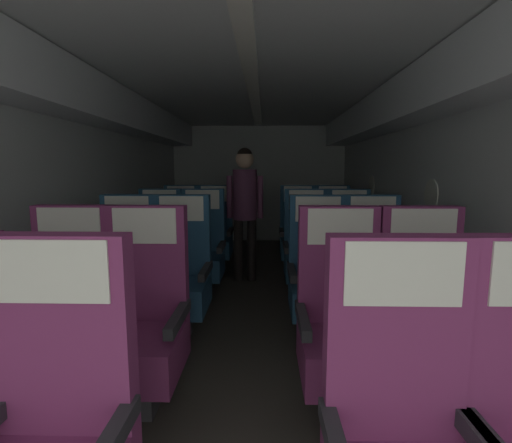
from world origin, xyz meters
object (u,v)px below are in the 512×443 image
(seat_d_right_aisle, at_px, (349,253))
(seat_d_right_window, at_px, (306,252))
(seat_b_right_window, at_px, (340,327))
(seat_d_left_aisle, at_px, (202,252))
(flight_attendant, at_px, (245,200))
(seat_c_left_window, at_px, (126,277))
(seat_c_right_aisle, at_px, (373,278))
(seat_e_right_aisle, at_px, (333,236))
(seat_b_right_aisle, at_px, (425,328))
(seat_e_left_window, at_px, (180,236))
(seat_c_right_window, at_px, (318,278))
(seat_e_right_window, at_px, (298,237))
(seat_d_left_window, at_px, (159,251))
(seat_b_left_aisle, at_px, (143,325))
(seat_b_left_window, at_px, (67,323))
(seat_e_left_aisle, at_px, (214,236))
(seat_c_left_aisle, at_px, (181,277))

(seat_d_right_aisle, bearing_deg, seat_d_right_window, -179.41)
(seat_b_right_window, bearing_deg, seat_d_left_aisle, 120.28)
(seat_d_right_window, relative_size, flight_attendant, 0.71)
(seat_b_right_window, relative_size, seat_d_right_window, 1.00)
(seat_c_left_window, xyz_separation_m, seat_c_right_aisle, (1.98, 0.01, 0.00))
(seat_d_left_aisle, distance_m, flight_attendant, 0.85)
(seat_d_left_aisle, distance_m, seat_e_right_aisle, 1.79)
(seat_b_right_aisle, distance_m, seat_e_right_aisle, 2.77)
(seat_b_right_window, bearing_deg, seat_e_left_window, 118.64)
(seat_c_left_window, distance_m, flight_attendant, 1.78)
(seat_c_left_window, xyz_separation_m, seat_c_right_window, (1.54, -0.01, 0.00))
(seat_b_right_aisle, relative_size, seat_d_right_window, 1.00)
(seat_b_right_window, relative_size, seat_c_right_aisle, 1.00)
(seat_b_right_aisle, height_order, seat_e_right_window, same)
(seat_d_left_window, bearing_deg, seat_e_right_aisle, 25.13)
(seat_e_right_aisle, relative_size, seat_e_right_window, 1.00)
(seat_b_left_aisle, height_order, seat_c_right_window, same)
(seat_d_right_window, bearing_deg, seat_d_right_aisle, 0.59)
(seat_b_left_aisle, bearing_deg, seat_e_right_aisle, 60.92)
(flight_attendant, bearing_deg, seat_c_right_aisle, -48.66)
(seat_b_left_aisle, height_order, seat_c_left_window, same)
(seat_c_left_window, xyz_separation_m, seat_d_left_window, (0.00, 0.92, 0.00))
(seat_b_left_window, distance_m, seat_b_left_aisle, 0.43)
(seat_b_left_window, relative_size, seat_d_right_window, 1.00)
(seat_e_left_aisle, distance_m, seat_e_right_window, 1.08)
(seat_b_right_window, xyz_separation_m, seat_d_right_window, (0.01, 1.84, 0.00))
(seat_c_right_window, bearing_deg, flight_attendant, 114.01)
(seat_b_right_aisle, bearing_deg, seat_b_left_window, 179.81)
(seat_b_left_aisle, xyz_separation_m, seat_d_left_window, (-0.44, 1.84, 0.00))
(seat_b_right_window, height_order, seat_e_left_aisle, same)
(seat_c_left_aisle, bearing_deg, seat_b_left_aisle, -89.90)
(seat_b_left_window, relative_size, seat_d_left_window, 1.00)
(seat_c_left_aisle, height_order, seat_d_left_aisle, same)
(seat_c_right_window, xyz_separation_m, seat_d_right_window, (0.01, 0.93, 0.00))
(seat_b_left_window, xyz_separation_m, seat_b_left_aisle, (0.43, -0.01, 0.00))
(seat_b_right_window, xyz_separation_m, seat_d_right_aisle, (0.46, 1.84, 0.00))
(seat_b_left_aisle, distance_m, seat_b_right_aisle, 1.54)
(seat_d_left_aisle, relative_size, seat_e_left_aisle, 1.00)
(seat_d_right_aisle, bearing_deg, seat_b_right_aisle, -90.11)
(flight_attendant, bearing_deg, seat_b_left_aisle, -96.07)
(seat_b_left_aisle, xyz_separation_m, seat_e_left_window, (-0.43, 2.78, 0.00))
(seat_c_right_aisle, relative_size, seat_c_right_window, 1.00)
(seat_c_right_window, xyz_separation_m, flight_attendant, (-0.66, 1.48, 0.49))
(seat_b_left_aisle, bearing_deg, seat_b_right_aisle, 0.25)
(seat_c_left_aisle, relative_size, seat_e_right_window, 1.00)
(seat_b_left_window, xyz_separation_m, seat_d_left_window, (-0.01, 1.83, 0.00))
(seat_c_left_window, bearing_deg, seat_d_right_aisle, 24.72)
(seat_d_right_window, relative_size, seat_e_right_window, 1.00)
(seat_d_right_aisle, bearing_deg, seat_b_left_window, -137.27)
(seat_e_left_aisle, bearing_deg, seat_b_left_aisle, -90.31)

